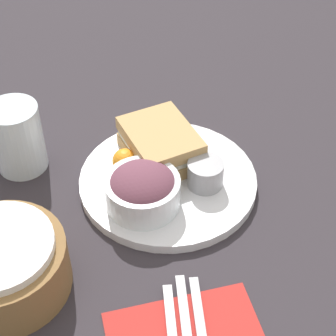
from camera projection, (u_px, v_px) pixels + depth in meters
ground_plane at (168, 184)px, 0.89m from camera, size 4.00×4.00×0.00m
plate at (168, 181)px, 0.88m from camera, size 0.28×0.28×0.02m
sandwich at (163, 144)px, 0.89m from camera, size 0.14×0.12×0.06m
salad_bowl at (143, 189)px, 0.82m from camera, size 0.11×0.11×0.06m
dressing_cup at (205, 174)px, 0.85m from camera, size 0.06×0.06×0.04m
orange_wedge at (125, 161)px, 0.88m from camera, size 0.04×0.04×0.04m
drink_glass at (18, 138)px, 0.88m from camera, size 0.08×0.08×0.11m
bread_basket at (2, 265)px, 0.72m from camera, size 0.17×0.17×0.09m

